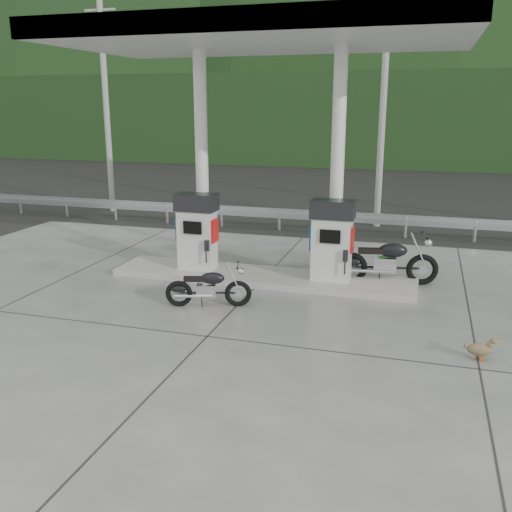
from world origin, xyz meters
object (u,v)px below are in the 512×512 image
(motorcycle_right, at_px, (387,262))
(duck, at_px, (480,350))
(motorcycle_left, at_px, (208,288))
(gas_pump_left, at_px, (197,232))
(gas_pump_right, at_px, (332,241))

(motorcycle_right, relative_size, duck, 4.46)
(motorcycle_left, distance_m, motorcycle_right, 4.21)
(motorcycle_left, bearing_deg, gas_pump_left, 101.11)
(gas_pump_left, height_order, gas_pump_right, same)
(gas_pump_left, distance_m, motorcycle_right, 4.45)
(gas_pump_left, height_order, motorcycle_right, gas_pump_left)
(motorcycle_left, relative_size, motorcycle_right, 0.76)
(motorcycle_right, xyz_separation_m, duck, (1.73, -3.70, -0.33))
(motorcycle_left, bearing_deg, motorcycle_right, 21.27)
(duck, bearing_deg, gas_pump_left, 150.61)
(gas_pump_right, relative_size, duck, 3.74)
(gas_pump_right, relative_size, motorcycle_right, 0.84)
(gas_pump_right, xyz_separation_m, motorcycle_right, (1.18, 0.55, -0.54))
(gas_pump_right, relative_size, motorcycle_left, 1.11)
(gas_pump_left, relative_size, motorcycle_left, 1.11)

